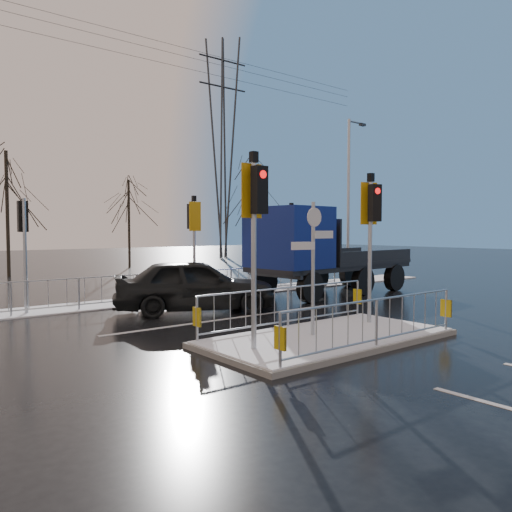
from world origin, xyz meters
TOP-DOWN VIEW (x-y plane):
  - ground at (0.00, 0.00)m, footprint 120.00×120.00m
  - snow_verge at (0.00, 8.60)m, footprint 30.00×2.00m
  - lane_markings at (0.00, -0.33)m, footprint 8.00×11.38m
  - traffic_island at (-0.01, 0.01)m, footprint 6.00×3.04m
  - far_kerb_fixtures at (0.29, 8.09)m, footprint 18.00×0.65m
  - car_far_lane at (-0.25, 5.42)m, footprint 5.36×3.88m
  - flatbed_truck at (5.02, 5.78)m, footprint 7.53×3.15m
  - tree_far_a at (-2.00, 22.00)m, footprint 3.75×3.75m
  - tree_far_b at (6.00, 24.00)m, footprint 3.25×3.25m
  - tree_far_c at (14.00, 21.00)m, footprint 4.00×4.00m
  - street_lamp_right at (10.57, 8.50)m, footprint 1.25×0.18m
  - pylon_wires at (16.88, 30.00)m, footprint 70.00×2.38m

SIDE VIEW (x-z plane):
  - ground at x=0.00m, z-range 0.00..0.00m
  - lane_markings at x=0.00m, z-range 0.00..0.01m
  - snow_verge at x=0.00m, z-range 0.00..0.04m
  - traffic_island at x=-0.01m, z-range -1.68..2.47m
  - car_far_lane at x=-0.25m, z-range 0.00..1.70m
  - far_kerb_fixtures at x=0.29m, z-range -0.90..2.93m
  - flatbed_truck at x=5.02m, z-range 0.11..3.53m
  - tree_far_b at x=6.00m, z-range 1.11..7.25m
  - street_lamp_right at x=10.57m, z-range 0.39..8.39m
  - tree_far_a at x=-2.00m, z-range 1.28..8.36m
  - tree_far_c at x=14.00m, z-range 1.37..8.92m
  - pylon_wires at x=16.88m, z-range 1.05..21.02m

